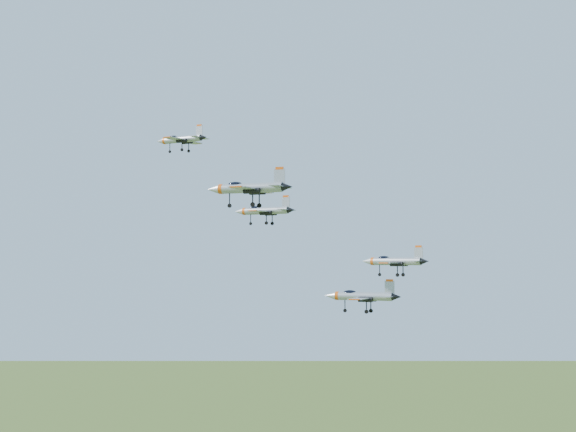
# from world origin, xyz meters

# --- Properties ---
(jet_lead) EXTENTS (11.16, 9.43, 3.01)m
(jet_lead) POSITION_xyz_m (-28.94, 8.71, 149.20)
(jet_lead) COLOR #959AA0
(jet_left_high) EXTENTS (11.09, 9.31, 2.97)m
(jet_left_high) POSITION_xyz_m (-10.08, -0.98, 135.40)
(jet_left_high) COLOR #959AA0
(jet_right_high) EXTENTS (13.50, 11.19, 3.61)m
(jet_right_high) POSITION_xyz_m (-8.00, -15.06, 137.84)
(jet_right_high) COLOR #959AA0
(jet_left_low) EXTENTS (11.72, 9.98, 3.19)m
(jet_left_low) POSITION_xyz_m (10.01, 5.81, 127.22)
(jet_left_low) COLOR #959AA0
(jet_right_low) EXTENTS (11.43, 9.53, 3.06)m
(jet_right_low) POSITION_xyz_m (7.91, -11.67, 122.32)
(jet_right_low) COLOR #959AA0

